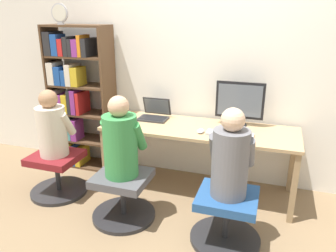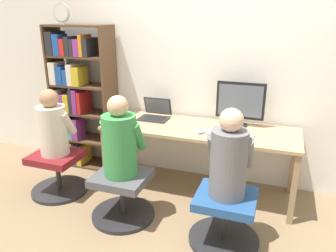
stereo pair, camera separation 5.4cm
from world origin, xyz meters
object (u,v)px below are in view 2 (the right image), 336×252
at_px(bookshelf, 76,98).
at_px(desktop_monitor, 240,103).
at_px(office_chair_left, 225,218).
at_px(office_chair_right, 122,195).
at_px(person_at_monitor, 229,158).
at_px(person_at_laptop, 120,141).
at_px(desk_clock, 62,13).
at_px(keyboard, 230,134).
at_px(office_chair_side, 58,172).
at_px(laptop, 155,114).
at_px(person_near_shelf, 53,126).

bearing_deg(bookshelf, desktop_monitor, 1.47).
bearing_deg(office_chair_left, office_chair_right, 177.64).
xyz_separation_m(person_at_monitor, person_at_laptop, (-0.94, 0.04, 0.00)).
xyz_separation_m(bookshelf, desk_clock, (-0.03, -0.08, 0.93)).
height_order(keyboard, desk_clock, desk_clock).
bearing_deg(desktop_monitor, office_chair_right, -135.13).
bearing_deg(person_at_monitor, person_at_laptop, 177.64).
xyz_separation_m(office_chair_right, bookshelf, (-1.00, 0.83, 0.62)).
bearing_deg(person_at_monitor, desk_clock, 158.06).
xyz_separation_m(office_chair_right, office_chair_side, (-0.83, 0.18, 0.00)).
bearing_deg(person_at_laptop, laptop, 89.92).
relative_size(desktop_monitor, desk_clock, 2.20).
distance_m(person_at_laptop, person_near_shelf, 0.85).
relative_size(office_chair_right, desk_clock, 2.67).
bearing_deg(person_near_shelf, laptop, 37.03).
distance_m(office_chair_right, desk_clock, 2.01).
relative_size(laptop, office_chair_side, 0.53).
xyz_separation_m(person_at_monitor, office_chair_side, (-1.77, 0.21, -0.52)).
height_order(person_at_monitor, person_near_shelf, person_at_monitor).
distance_m(office_chair_right, person_near_shelf, 0.99).
height_order(laptop, person_near_shelf, person_near_shelf).
height_order(keyboard, bookshelf, bookshelf).
distance_m(keyboard, office_chair_left, 0.78).
distance_m(laptop, bookshelf, 1.00).
bearing_deg(office_chair_side, keyboard, 12.76).
bearing_deg(bookshelf, keyboard, -8.41).
xyz_separation_m(person_at_laptop, desk_clock, (-1.02, 0.75, 1.03)).
bearing_deg(person_at_monitor, office_chair_left, -90.00).
relative_size(desktop_monitor, keyboard, 1.10).
bearing_deg(keyboard, office_chair_right, -146.57).
height_order(desk_clock, person_near_shelf, desk_clock).
distance_m(office_chair_right, person_at_laptop, 0.52).
bearing_deg(office_chair_right, desktop_monitor, 44.87).
xyz_separation_m(laptop, person_near_shelf, (-0.84, -0.63, -0.02)).
relative_size(bookshelf, person_near_shelf, 2.50).
bearing_deg(desk_clock, person_at_laptop, -36.33).
bearing_deg(person_at_laptop, keyboard, 33.16).
distance_m(keyboard, bookshelf, 1.87).
distance_m(keyboard, person_at_laptop, 1.02).
distance_m(office_chair_left, person_at_laptop, 1.08).
bearing_deg(office_chair_side, bookshelf, 103.88).
xyz_separation_m(office_chair_right, person_at_monitor, (0.94, -0.03, 0.52)).
xyz_separation_m(person_at_monitor, bookshelf, (-1.94, 0.87, 0.10)).
bearing_deg(office_chair_left, keyboard, 98.41).
xyz_separation_m(desktop_monitor, office_chair_side, (-1.72, -0.70, -0.71)).
bearing_deg(office_chair_side, laptop, 37.25).
distance_m(laptop, keyboard, 0.89).
height_order(keyboard, person_at_laptop, person_at_laptop).
bearing_deg(person_at_laptop, office_chair_right, -90.00).
bearing_deg(person_at_monitor, laptop, 137.89).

